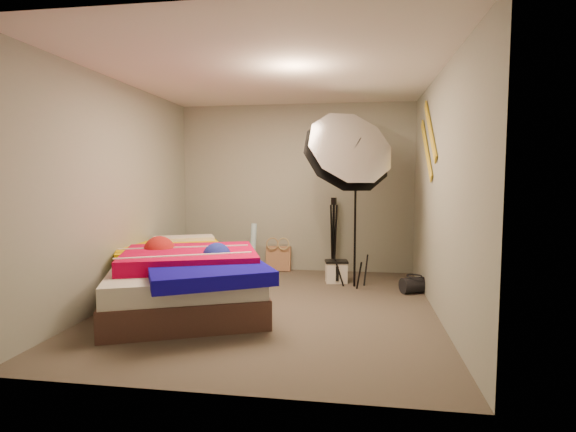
% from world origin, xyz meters
% --- Properties ---
extents(floor, '(4.00, 4.00, 0.00)m').
position_xyz_m(floor, '(0.00, 0.00, 0.00)').
color(floor, brown).
rests_on(floor, ground).
extents(ceiling, '(4.00, 4.00, 0.00)m').
position_xyz_m(ceiling, '(0.00, 0.00, 2.50)').
color(ceiling, silver).
rests_on(ceiling, wall_back).
extents(wall_back, '(3.50, 0.00, 3.50)m').
position_xyz_m(wall_back, '(0.00, 2.00, 1.25)').
color(wall_back, gray).
rests_on(wall_back, floor).
extents(wall_front, '(3.50, 0.00, 3.50)m').
position_xyz_m(wall_front, '(0.00, -2.00, 1.25)').
color(wall_front, gray).
rests_on(wall_front, floor).
extents(wall_left, '(0.00, 4.00, 4.00)m').
position_xyz_m(wall_left, '(-1.75, 0.00, 1.25)').
color(wall_left, gray).
rests_on(wall_left, floor).
extents(wall_right, '(0.00, 4.00, 4.00)m').
position_xyz_m(wall_right, '(1.75, 0.00, 1.25)').
color(wall_right, gray).
rests_on(wall_right, floor).
extents(tote_bag, '(0.38, 0.17, 0.38)m').
position_xyz_m(tote_bag, '(-0.25, 1.90, 0.19)').
color(tote_bag, tan).
rests_on(tote_bag, floor).
extents(wrapping_roll, '(0.11, 0.22, 0.75)m').
position_xyz_m(wrapping_roll, '(-0.57, 1.59, 0.37)').
color(wrapping_roll, '#5CA5C7').
rests_on(wrapping_roll, floor).
extents(camera_case, '(0.31, 0.24, 0.28)m').
position_xyz_m(camera_case, '(0.66, 1.26, 0.14)').
color(camera_case, white).
rests_on(camera_case, floor).
extents(duffel_bag, '(0.37, 0.30, 0.19)m').
position_xyz_m(duffel_bag, '(1.63, 0.84, 0.10)').
color(duffel_bag, black).
rests_on(duffel_bag, floor).
extents(wall_stripe_upper, '(0.02, 0.91, 0.78)m').
position_xyz_m(wall_stripe_upper, '(1.73, 0.60, 1.95)').
color(wall_stripe_upper, gold).
rests_on(wall_stripe_upper, wall_right).
extents(wall_stripe_lower, '(0.02, 0.91, 0.78)m').
position_xyz_m(wall_stripe_lower, '(1.73, 0.85, 1.75)').
color(wall_stripe_lower, gold).
rests_on(wall_stripe_lower, wall_right).
extents(bed, '(2.32, 2.62, 0.64)m').
position_xyz_m(bed, '(-0.95, -0.05, 0.32)').
color(bed, '#4A2F28').
rests_on(bed, floor).
extents(photo_umbrella, '(1.19, 1.18, 2.35)m').
position_xyz_m(photo_umbrella, '(0.78, 0.87, 1.68)').
color(photo_umbrella, black).
rests_on(photo_umbrella, floor).
extents(camera_tripod, '(0.08, 0.08, 1.12)m').
position_xyz_m(camera_tripod, '(0.59, 1.87, 0.64)').
color(camera_tripod, black).
rests_on(camera_tripod, floor).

